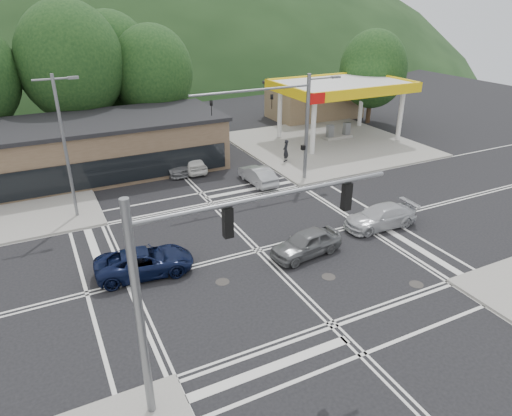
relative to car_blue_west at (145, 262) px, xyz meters
name	(u,v)px	position (x,y,z in m)	size (l,w,h in m)	color
ground	(258,250)	(6.21, -0.50, -0.69)	(120.00, 120.00, 0.00)	black
sidewalk_ne	(327,144)	(21.21, 14.50, -0.61)	(16.00, 16.00, 0.15)	gray
gas_station_canopy	(342,88)	(23.20, 15.49, 4.36)	(12.32, 8.34, 5.75)	silver
convenience_store	(314,101)	(26.21, 24.50, 1.21)	(10.00, 6.00, 3.80)	#846B4F
commercial_row	(67,152)	(-1.79, 16.50, 1.31)	(24.00, 8.00, 4.00)	brown
hill_north	(71,63)	(6.21, 89.50, -0.69)	(252.00, 126.00, 140.00)	#1A3216
tree_n_b	(71,62)	(0.21, 23.50, 7.11)	(9.00, 9.00, 12.98)	#382619
tree_n_c	(152,72)	(7.21, 23.50, 5.81)	(7.60, 7.60, 10.87)	#382619
tree_n_e	(111,62)	(4.21, 27.50, 6.46)	(8.40, 8.40, 11.98)	#382619
tree_ne	(373,69)	(30.21, 19.50, 5.16)	(7.20, 7.20, 9.99)	#382619
streetlight_nw	(65,141)	(-2.23, 8.50, 4.36)	(2.50, 0.25, 9.00)	slate
signal_mast_ne	(293,116)	(13.16, 7.70, 4.39)	(11.65, 0.30, 8.00)	slate
signal_mast_sw	(194,273)	(-0.18, -8.70, 4.43)	(9.14, 0.28, 8.00)	slate
car_blue_west	(145,262)	(0.00, 0.00, 0.00)	(2.27, 4.93, 1.37)	black
car_grey_center	(306,243)	(8.37, -2.08, 0.02)	(1.68, 4.17, 1.42)	#5D6062
car_silver_east	(380,217)	(14.24, -1.26, 0.00)	(1.91, 4.70, 1.36)	#B7B9BF
car_queue_a	(258,175)	(10.78, 8.57, -0.01)	(1.43, 4.10, 1.35)	#9FA2A6
car_queue_b	(191,162)	(7.21, 13.50, 0.02)	(1.67, 4.14, 1.41)	white
car_northbound	(171,162)	(5.71, 14.27, 0.05)	(2.07, 5.09, 1.48)	slate
pedestrian	(286,151)	(14.99, 11.68, 0.41)	(0.69, 0.45, 1.89)	black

